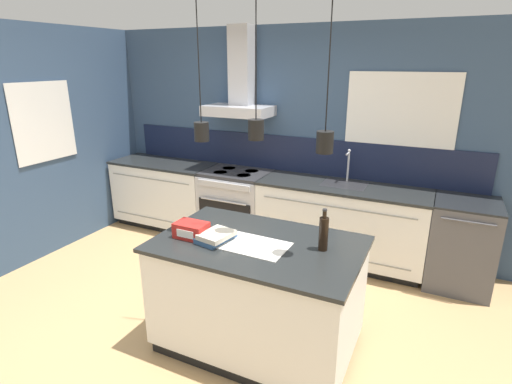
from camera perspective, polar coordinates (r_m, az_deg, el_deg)
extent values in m
plane|color=tan|center=(3.73, -7.59, -18.19)|extent=(16.00, 16.00, 0.00)
cube|color=#354C6B|center=(4.90, 4.79, 7.55)|extent=(5.60, 0.06, 2.60)
cube|color=#141C38|center=(4.90, 4.57, 5.46)|extent=(4.42, 0.02, 0.43)
cube|color=white|center=(4.53, 19.83, 9.76)|extent=(1.12, 0.01, 0.96)
cube|color=black|center=(4.53, 19.84, 9.77)|extent=(1.04, 0.01, 0.88)
cube|color=#B5B5BA|center=(4.85, -2.54, 11.53)|extent=(0.80, 0.46, 0.12)
cube|color=#B5B5BA|center=(4.89, -2.11, 17.59)|extent=(0.26, 0.20, 0.90)
cylinder|color=black|center=(2.95, -8.19, 17.76)|extent=(0.01, 0.01, 0.82)
cylinder|color=black|center=(2.99, -7.78, 8.54)|extent=(0.11, 0.11, 0.14)
sphere|color=#F9D18C|center=(2.99, -7.78, 8.54)|extent=(0.06, 0.06, 0.06)
cylinder|color=black|center=(2.73, 0.00, 18.41)|extent=(0.01, 0.01, 0.77)
cylinder|color=black|center=(2.76, 0.00, 8.89)|extent=(0.11, 0.11, 0.14)
sphere|color=#F9D18C|center=(2.76, 0.00, 8.89)|extent=(0.06, 0.06, 0.06)
cylinder|color=black|center=(2.53, 10.41, 17.67)|extent=(0.01, 0.01, 0.81)
cylinder|color=black|center=(2.58, 9.80, 7.02)|extent=(0.11, 0.11, 0.14)
sphere|color=#F9D18C|center=(2.58, 9.80, 7.02)|extent=(0.06, 0.06, 0.06)
cube|color=#354C6B|center=(5.29, -26.67, 6.47)|extent=(0.06, 3.80, 2.60)
cube|color=white|center=(5.13, -28.06, 8.80)|extent=(0.01, 0.76, 0.88)
cube|color=black|center=(5.14, -28.11, 8.80)|extent=(0.01, 0.68, 0.80)
cube|color=black|center=(5.80, -12.26, -4.06)|extent=(1.35, 0.56, 0.09)
cube|color=white|center=(5.63, -12.75, -0.02)|extent=(1.39, 0.62, 0.79)
cube|color=gray|center=(5.32, -15.01, 1.84)|extent=(1.23, 0.01, 0.01)
cube|color=gray|center=(5.49, -14.55, -3.67)|extent=(1.23, 0.01, 0.01)
cube|color=#232626|center=(5.52, -13.04, 4.03)|extent=(1.42, 0.64, 0.03)
cube|color=black|center=(4.81, 11.73, -8.83)|extent=(1.79, 0.56, 0.09)
cube|color=white|center=(4.61, 11.99, -4.11)|extent=(1.84, 0.62, 0.79)
cube|color=gray|center=(4.22, 11.19, -2.14)|extent=(1.62, 0.01, 0.01)
cube|color=gray|center=(4.44, 10.76, -8.81)|extent=(1.62, 0.01, 0.01)
cube|color=#232626|center=(4.47, 12.33, 0.76)|extent=(1.86, 0.64, 0.03)
cube|color=#262628|center=(4.51, 12.49, 1.07)|extent=(0.48, 0.34, 0.01)
cylinder|color=#B5B5BA|center=(4.59, 13.02, 3.64)|extent=(0.02, 0.02, 0.35)
sphere|color=#B5B5BA|center=(4.55, 13.18, 5.77)|extent=(0.03, 0.03, 0.03)
cylinder|color=#B5B5BA|center=(4.49, 12.99, 5.38)|extent=(0.02, 0.12, 0.02)
cube|color=#B5B5BA|center=(5.06, -2.77, -2.24)|extent=(0.81, 0.62, 0.87)
cube|color=black|center=(4.82, -4.56, -3.82)|extent=(0.69, 0.02, 0.44)
cylinder|color=#B5B5BA|center=(4.72, -4.76, -1.32)|extent=(0.60, 0.02, 0.02)
cube|color=#B5B5BA|center=(4.67, -4.71, 0.94)|extent=(0.69, 0.02, 0.07)
cube|color=#2D2D30|center=(4.92, -2.85, 2.72)|extent=(0.81, 0.60, 0.04)
cylinder|color=black|center=(5.08, -3.88, 3.42)|extent=(0.17, 0.17, 0.00)
cylinder|color=black|center=(4.94, -0.61, 3.02)|extent=(0.17, 0.17, 0.00)
cylinder|color=black|center=(4.90, -5.12, 2.83)|extent=(0.17, 0.17, 0.00)
cylinder|color=black|center=(4.75, -1.76, 2.40)|extent=(0.17, 0.17, 0.00)
cube|color=#4C4C51|center=(4.54, 27.25, -6.76)|extent=(0.61, 0.62, 0.89)
cube|color=black|center=(4.38, 28.10, -1.33)|extent=(0.61, 0.62, 0.02)
cylinder|color=#4C4C51|center=(4.09, 28.05, -3.80)|extent=(0.45, 0.02, 0.02)
cube|color=black|center=(3.48, 0.30, -20.16)|extent=(1.43, 0.90, 0.09)
cube|color=white|center=(3.22, 0.32, -14.02)|extent=(1.49, 0.94, 0.79)
cube|color=#232626|center=(3.02, 0.33, -7.44)|extent=(1.54, 0.99, 0.03)
cylinder|color=black|center=(2.89, 9.62, -5.94)|extent=(0.07, 0.07, 0.25)
cylinder|color=black|center=(2.84, 9.78, -3.15)|extent=(0.03, 0.03, 0.06)
cylinder|color=#262628|center=(2.82, 9.81, -2.54)|extent=(0.03, 0.03, 0.01)
cube|color=#335684|center=(3.05, -5.77, -6.54)|extent=(0.25, 0.32, 0.04)
cube|color=beige|center=(3.01, -5.68, -6.11)|extent=(0.24, 0.28, 0.04)
cube|color=red|center=(3.12, -9.22, -5.38)|extent=(0.25, 0.16, 0.12)
cube|color=white|center=(3.05, -10.11, -5.94)|extent=(0.15, 0.01, 0.06)
cube|color=silver|center=(2.96, -0.14, -7.68)|extent=(0.49, 0.35, 0.01)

